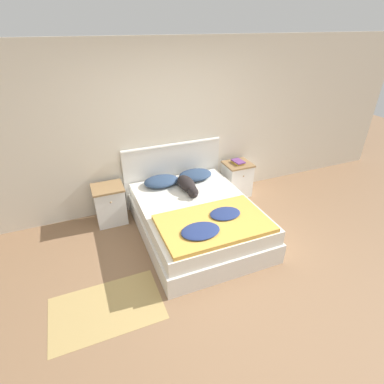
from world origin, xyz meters
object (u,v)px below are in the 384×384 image
at_px(nightstand_left, 110,204).
at_px(nightstand_right, 237,179).
at_px(book_stack, 238,162).
at_px(pillow_right, 195,175).
at_px(bed, 197,220).
at_px(pillow_left, 161,181).
at_px(dog, 188,185).

height_order(nightstand_left, nightstand_right, same).
xyz_separation_m(nightstand_right, book_stack, (-0.00, 0.01, 0.32)).
bearing_deg(pillow_right, bed, -110.81).
bearing_deg(pillow_right, nightstand_right, 3.10).
bearing_deg(nightstand_right, bed, -144.06).
bearing_deg(pillow_left, dog, -44.27).
height_order(nightstand_right, pillow_right, pillow_right).
distance_m(nightstand_left, pillow_left, 0.85).
xyz_separation_m(nightstand_left, dog, (1.13, -0.35, 0.27)).
distance_m(pillow_left, book_stack, 1.38).
bearing_deg(nightstand_left, bed, -35.94).
relative_size(nightstand_left, nightstand_right, 1.00).
xyz_separation_m(bed, nightstand_left, (-1.10, 0.80, 0.06)).
bearing_deg(book_stack, dog, -161.39).
bearing_deg(pillow_left, pillow_right, 0.00).
relative_size(nightstand_right, pillow_left, 1.10).
bearing_deg(book_stack, pillow_right, -176.31).
relative_size(nightstand_left, book_stack, 2.52).
height_order(nightstand_right, pillow_left, pillow_left).
relative_size(nightstand_left, dog, 0.89).
bearing_deg(dog, book_stack, 18.61).
distance_m(pillow_left, dog, 0.44).
xyz_separation_m(bed, pillow_left, (-0.29, 0.75, 0.31)).
bearing_deg(dog, pillow_left, 135.73).
height_order(dog, book_stack, dog).
bearing_deg(bed, book_stack, 36.33).
relative_size(nightstand_right, book_stack, 2.52).
bearing_deg(book_stack, nightstand_right, -63.19).
relative_size(nightstand_right, pillow_right, 1.10).
height_order(pillow_left, dog, dog).
bearing_deg(bed, nightstand_left, 144.06).
xyz_separation_m(bed, book_stack, (1.09, 0.80, 0.38)).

